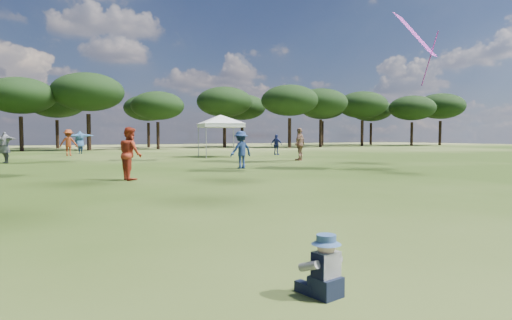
{
  "coord_description": "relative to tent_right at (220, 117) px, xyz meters",
  "views": [
    {
      "loc": [
        -1.65,
        -0.69,
        1.44
      ],
      "look_at": [
        0.21,
        2.88,
        1.21
      ],
      "focal_mm": 30.0,
      "sensor_mm": 36.0,
      "label": 1
    }
  ],
  "objects": [
    {
      "name": "tent_right",
      "position": [
        0.0,
        0.0,
        0.0
      ],
      "size": [
        5.43,
        5.43,
        3.14
      ],
      "rotation": [
        0.0,
        0.0,
        -0.15
      ],
      "color": "gray",
      "rests_on": "ground"
    },
    {
      "name": "festival_crowd",
      "position": [
        -11.41,
        -0.84,
        -1.85
      ],
      "size": [
        29.56,
        23.34,
        1.89
      ],
      "color": "olive",
      "rests_on": "ground"
    },
    {
      "name": "tree_line",
      "position": [
        -7.26,
        21.28,
        2.71
      ],
      "size": [
        108.78,
        17.63,
        7.77
      ],
      "color": "black",
      "rests_on": "ground"
    },
    {
      "name": "toddler",
      "position": [
        -9.03,
        -23.77,
        -2.47
      ],
      "size": [
        0.4,
        0.43,
        0.56
      ],
      "rotation": [
        0.0,
        0.0,
        0.18
      ],
      "color": "black",
      "rests_on": "ground"
    }
  ]
}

